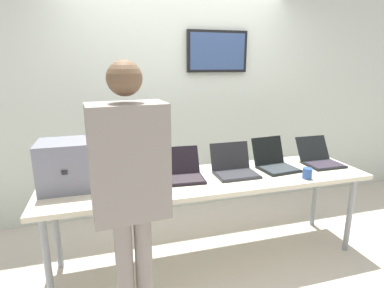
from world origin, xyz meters
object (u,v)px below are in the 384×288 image
(laptop_station_3, at_px, (274,162))
(laptop_station_1, at_px, (183,172))
(person, at_px, (130,181))
(workbench, at_px, (210,183))
(equipment_box, at_px, (67,165))
(laptop_station_4, at_px, (319,158))
(coffee_mug, at_px, (307,173))
(laptop_station_0, at_px, (128,176))
(laptop_station_2, at_px, (234,167))

(laptop_station_3, bearing_deg, laptop_station_1, -179.30)
(person, bearing_deg, workbench, 40.42)
(workbench, distance_m, person, 1.02)
(equipment_box, distance_m, laptop_station_1, 0.94)
(laptop_station_4, bearing_deg, coffee_mug, -139.45)
(laptop_station_0, distance_m, laptop_station_2, 0.93)
(equipment_box, bearing_deg, workbench, -4.92)
(person, bearing_deg, laptop_station_3, 26.42)
(laptop_station_0, xyz_separation_m, laptop_station_2, (0.93, -0.04, -0.00))
(coffee_mug, bearing_deg, laptop_station_4, 40.55)
(equipment_box, height_order, laptop_station_0, equipment_box)
(laptop_station_4, distance_m, person, 2.03)
(laptop_station_0, bearing_deg, coffee_mug, -12.10)
(equipment_box, relative_size, person, 0.23)
(person, bearing_deg, laptop_station_4, 19.93)
(coffee_mug, bearing_deg, laptop_station_1, 163.08)
(equipment_box, xyz_separation_m, coffee_mug, (1.95, -0.35, -0.15))
(equipment_box, relative_size, coffee_mug, 4.51)
(coffee_mug, bearing_deg, laptop_station_2, 153.17)
(laptop_station_0, relative_size, laptop_station_4, 1.00)
(workbench, height_order, equipment_box, equipment_box)
(workbench, relative_size, laptop_station_2, 7.60)
(laptop_station_0, bearing_deg, laptop_station_2, -2.22)
(laptop_station_4, height_order, coffee_mug, laptop_station_4)
(coffee_mug, bearing_deg, equipment_box, 169.84)
(laptop_station_0, bearing_deg, laptop_station_1, -0.90)
(equipment_box, bearing_deg, laptop_station_2, -2.75)
(laptop_station_0, xyz_separation_m, person, (-0.04, -0.69, 0.23))
(laptop_station_3, distance_m, laptop_station_4, 0.50)
(laptop_station_0, distance_m, person, 0.73)
(laptop_station_1, distance_m, person, 0.88)
(laptop_station_1, xyz_separation_m, laptop_station_4, (1.39, 0.00, 0.00))
(equipment_box, height_order, person, person)
(laptop_station_4, xyz_separation_m, person, (-1.89, -0.69, 0.23))
(laptop_station_2, distance_m, laptop_station_3, 0.43)
(laptop_station_1, bearing_deg, laptop_station_3, 0.70)
(equipment_box, distance_m, person, 0.84)
(laptop_station_0, height_order, coffee_mug, laptop_station_0)
(laptop_station_4, bearing_deg, workbench, -176.82)
(laptop_station_3, xyz_separation_m, person, (-1.40, -0.69, 0.22))
(person, bearing_deg, coffee_mug, 13.70)
(laptop_station_4, bearing_deg, equipment_box, 179.14)
(laptop_station_0, height_order, person, person)
(laptop_station_3, distance_m, coffee_mug, 0.35)
(laptop_station_0, relative_size, laptop_station_3, 0.97)
(laptop_station_1, distance_m, coffee_mug, 1.07)
(workbench, height_order, person, person)
(workbench, distance_m, laptop_station_3, 0.68)
(laptop_station_3, relative_size, person, 0.22)
(laptop_station_0, distance_m, laptop_station_4, 1.85)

